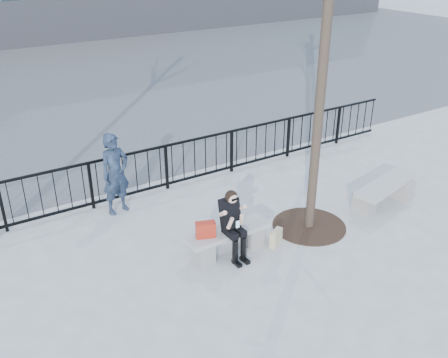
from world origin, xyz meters
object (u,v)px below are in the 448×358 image
bench_main (229,238)px  standing_man (115,174)px  seated_woman (233,225)px  bench_second (385,191)px

bench_main → standing_man: 2.89m
seated_woman → bench_main: bearing=90.0°
seated_woman → standing_man: 2.99m
standing_man → bench_main: bearing=-78.0°
standing_man → seated_woman: bearing=-79.3°
seated_woman → standing_man: bearing=113.2°
bench_main → seated_woman: 0.40m
bench_second → standing_man: bearing=137.7°
bench_second → standing_man: 5.85m
bench_main → bench_second: bearing=-3.7°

